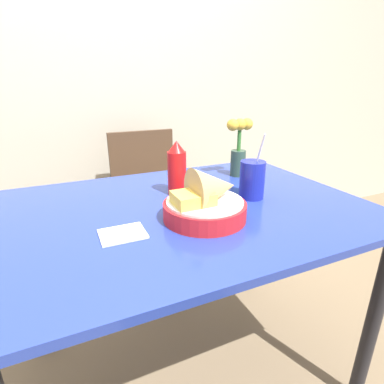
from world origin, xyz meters
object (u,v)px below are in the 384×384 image
food_basket (208,201)px  flower_vase (239,146)px  chair_far_window (148,191)px  drink_cup (252,181)px  ketchup_bottle (177,169)px

food_basket → flower_vase: size_ratio=1.01×
chair_far_window → food_basket: size_ratio=3.49×
chair_far_window → drink_cup: drink_cup is taller
chair_far_window → drink_cup: size_ratio=3.77×
chair_far_window → drink_cup: 0.92m
chair_far_window → flower_vase: (0.26, -0.59, 0.37)m
food_basket → ketchup_bottle: 0.24m
food_basket → drink_cup: size_ratio=1.08×
drink_cup → flower_vase: flower_vase is taller
chair_far_window → food_basket: (-0.07, -0.95, 0.29)m
chair_far_window → flower_vase: flower_vase is taller
chair_far_window → food_basket: 0.99m
flower_vase → drink_cup: bearing=-112.0°
drink_cup → flower_vase: (0.10, 0.26, 0.07)m
ketchup_bottle → flower_vase: flower_vase is taller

